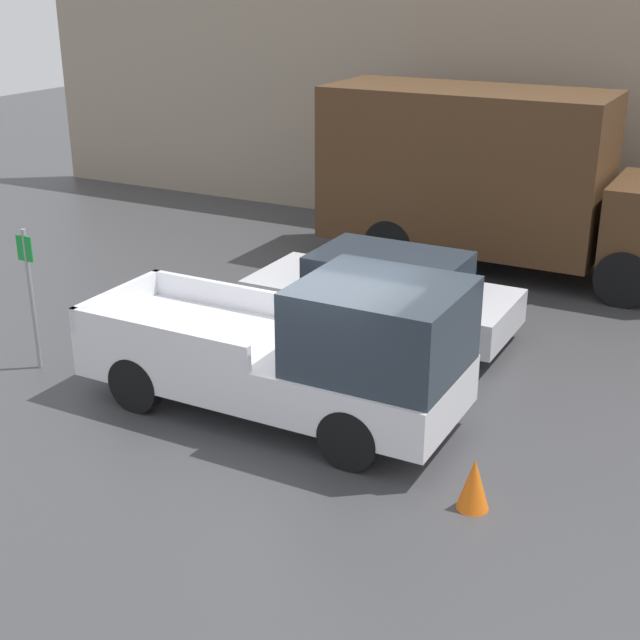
# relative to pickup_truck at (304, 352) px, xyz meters

# --- Properties ---
(ground_plane) EXTENTS (60.00, 60.00, 0.00)m
(ground_plane) POSITION_rel_pickup_truck_xyz_m (0.17, -0.31, -1.03)
(ground_plane) COLOR #3D3D3F
(building_wall) EXTENTS (28.00, 0.15, 5.42)m
(building_wall) POSITION_rel_pickup_truck_xyz_m (0.17, 10.51, 1.68)
(building_wall) COLOR gray
(building_wall) RESTS_ON ground
(pickup_truck) EXTENTS (5.49, 2.04, 2.20)m
(pickup_truck) POSITION_rel_pickup_truck_xyz_m (0.00, 0.00, 0.00)
(pickup_truck) COLOR silver
(pickup_truck) RESTS_ON ground
(car) EXTENTS (4.59, 1.99, 1.44)m
(car) POSITION_rel_pickup_truck_xyz_m (-0.35, 3.45, -0.28)
(car) COLOR silver
(car) RESTS_ON ground
(delivery_truck) EXTENTS (7.64, 2.47, 3.70)m
(delivery_truck) POSITION_rel_pickup_truck_xyz_m (0.01, 7.86, 0.94)
(delivery_truck) COLOR #472D19
(delivery_truck) RESTS_ON ground
(parking_sign) EXTENTS (0.30, 0.07, 2.29)m
(parking_sign) POSITION_rel_pickup_truck_xyz_m (-4.58, -0.47, 0.27)
(parking_sign) COLOR gray
(parking_sign) RESTS_ON ground
(newspaper_box) EXTENTS (0.45, 0.40, 1.08)m
(newspaper_box) POSITION_rel_pickup_truck_xyz_m (-0.40, 10.18, -0.49)
(newspaper_box) COLOR #194CB2
(newspaper_box) RESTS_ON ground
(traffic_cone) EXTENTS (0.39, 0.39, 0.66)m
(traffic_cone) POSITION_rel_pickup_truck_xyz_m (2.84, -1.04, -0.70)
(traffic_cone) COLOR orange
(traffic_cone) RESTS_ON ground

